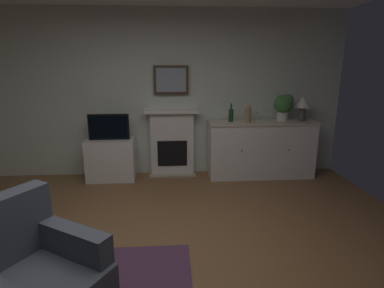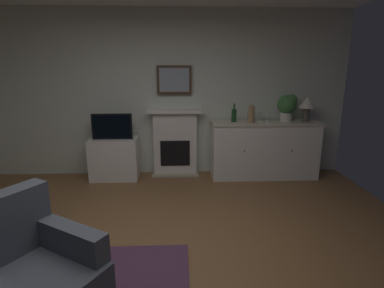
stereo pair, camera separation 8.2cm
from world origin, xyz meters
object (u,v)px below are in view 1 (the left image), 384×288
Objects in this scene: wine_bottle at (231,115)px; tv_cabinet at (111,159)px; fireplace_unit at (172,143)px; sideboard_cabinet at (261,149)px; wine_glass_center at (265,114)px; vase_decorative at (248,113)px; wine_glass_left at (257,114)px; armchair at (28,280)px; framed_picture at (171,80)px; tv_set at (109,127)px; potted_plant_small at (284,105)px; table_lamp at (303,104)px.

wine_bottle reaches higher than tv_cabinet.
fireplace_unit reaches higher than sideboard_cabinet.
fireplace_unit is 6.67× the size of wine_glass_center.
tv_cabinet is at bearing 178.28° from vase_decorative.
wine_glass_center is (0.11, -0.04, 0.00)m from wine_glass_left.
wine_glass_left is at bearing -0.16° from wine_bottle.
armchair is at bearing -130.18° from sideboard_cabinet.
vase_decorative reaches higher than armchair.
framed_picture is 0.89× the size of tv_set.
tv_cabinet is (-2.42, 0.02, -0.13)m from sideboard_cabinet.
wine_glass_left is 0.38× the size of potted_plant_small.
wine_glass_left is at bearing 0.17° from tv_cabinet.
tv_set is (-1.91, -0.03, -0.16)m from wine_bottle.
potted_plant_small is at bearing 46.49° from armchair.
wine_bottle is at bearing 179.84° from wine_glass_left.
vase_decorative is at bearing -168.84° from sideboard_cabinet.
fireplace_unit is 1.45m from wine_glass_left.
armchair is (-2.45, -2.90, -0.08)m from sideboard_cabinet.
fireplace_unit is 1.01m from tv_cabinet.
framed_picture reaches higher than table_lamp.
vase_decorative is at bearing -156.94° from wine_glass_left.
vase_decorative is (-0.17, -0.07, 0.02)m from wine_glass_left.
vase_decorative is (-0.25, -0.05, 0.60)m from sideboard_cabinet.
fireplace_unit is 1.47× the size of tv_cabinet.
table_lamp is at bearing 3.20° from vase_decorative.
tv_set is at bearing -166.69° from framed_picture.
tv_set is 2.93m from armchair.
sideboard_cabinet is (1.44, -0.22, -1.10)m from framed_picture.
sideboard_cabinet is 0.98m from table_lamp.
framed_picture is 0.73× the size of tv_cabinet.
wine_glass_center is 0.22× the size of tv_cabinet.
fireplace_unit is 3.91× the size of vase_decorative.
tv_set is 1.44× the size of potted_plant_small.
wine_bottle is 1.76× the size of wine_glass_left.
table_lamp reaches higher than fireplace_unit.
fireplace_unit is at bearing 175.79° from potted_plant_small.
tv_cabinet is at bearing -167.99° from framed_picture.
tv_set is (-3.06, -0.01, -0.33)m from table_lamp.
tv_set is (-2.42, -0.01, 0.40)m from sideboard_cabinet.
table_lamp reaches higher than armchair.
wine_glass_left is 0.18m from vase_decorative.
table_lamp is at bearing 43.17° from armchair.
armchair is (-2.36, -2.92, -0.66)m from wine_glass_left.
fireplace_unit is 3.79× the size of wine_bottle.
wine_bottle reaches higher than armchair.
wine_glass_center is (0.53, -0.04, 0.01)m from wine_bottle.
armchair is (-1.94, -2.92, -0.64)m from wine_bottle.
framed_picture is at bearing 171.24° from sideboard_cabinet.
fireplace_unit is 2.19m from table_lamp.
wine_glass_left is 0.22× the size of tv_cabinet.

